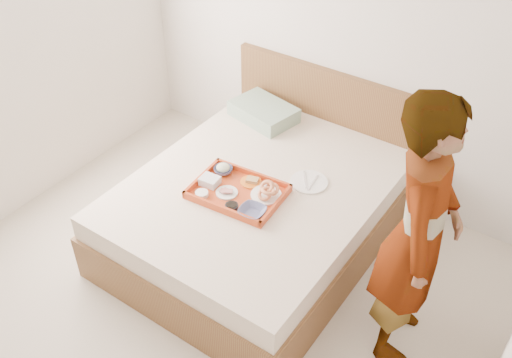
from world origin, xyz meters
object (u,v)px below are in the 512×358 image
at_px(bed, 258,212).
at_px(person, 418,235).
at_px(tray, 238,191).
at_px(dinner_plate, 309,182).

relative_size(bed, person, 1.16).
height_order(tray, person, person).
distance_m(bed, person, 1.34).
relative_size(bed, tray, 3.37).
bearing_deg(bed, person, -10.39).
distance_m(bed, tray, 0.35).
xyz_separation_m(dinner_plate, person, (0.90, -0.41, 0.33)).
relative_size(bed, dinner_plate, 7.77).
height_order(bed, person, person).
relative_size(tray, dinner_plate, 2.30).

